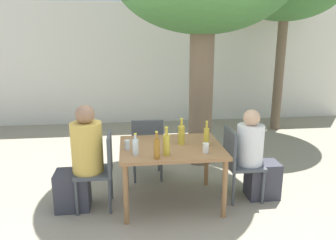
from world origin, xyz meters
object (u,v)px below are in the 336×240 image
object	(u,v)px
oil_cruet_1	(206,136)
drinking_glass_0	(206,148)
patio_chair_0	(101,166)
drinking_glass_1	(127,145)
water_bottle_4	(136,147)
patio_chair_1	(238,160)
patio_chair_2	(147,145)
oil_cruet_3	(181,134)
oil_cruet_0	(166,144)
amber_bottle_2	(157,148)
person_seated_0	(81,163)
dining_table_front	(171,153)
person_seated_1	(256,159)

from	to	relation	value
oil_cruet_1	drinking_glass_0	distance (m)	0.26
patio_chair_0	drinking_glass_1	xyz separation A→B (m)	(0.33, -0.07, 0.28)
water_bottle_4	drinking_glass_1	world-z (taller)	water_bottle_4
patio_chair_1	water_bottle_4	world-z (taller)	water_bottle_4
patio_chair_2	oil_cruet_3	world-z (taller)	oil_cruet_3
oil_cruet_0	amber_bottle_2	xyz separation A→B (m)	(-0.12, -0.09, -0.01)
person_seated_0	oil_cruet_1	bearing A→B (deg)	88.27
dining_table_front	oil_cruet_1	xyz separation A→B (m)	(0.42, -0.05, 0.21)
person_seated_0	drinking_glass_0	distance (m)	1.48
oil_cruet_0	oil_cruet_3	size ratio (longest dim) A/B	1.00
dining_table_front	amber_bottle_2	distance (m)	0.49
dining_table_front	oil_cruet_3	world-z (taller)	oil_cruet_3
dining_table_front	patio_chair_2	world-z (taller)	patio_chair_2
drinking_glass_1	oil_cruet_0	bearing A→B (deg)	-28.93
dining_table_front	person_seated_1	bearing A→B (deg)	-0.00
patio_chair_1	oil_cruet_1	bearing A→B (deg)	96.07
patio_chair_2	amber_bottle_2	xyz separation A→B (m)	(0.04, -1.12, 0.34)
patio_chair_1	amber_bottle_2	bearing A→B (deg)	110.51
patio_chair_2	water_bottle_4	bearing A→B (deg)	79.06
amber_bottle_2	patio_chair_0	bearing A→B (deg)	148.24
patio_chair_2	person_seated_0	world-z (taller)	person_seated_0
patio_chair_2	person_seated_1	world-z (taller)	person_seated_1
oil_cruet_1	drinking_glass_1	bearing A→B (deg)	-178.56
drinking_glass_1	patio_chair_0	bearing A→B (deg)	168.02
person_seated_0	drinking_glass_1	bearing A→B (deg)	82.88
oil_cruet_1	dining_table_front	bearing A→B (deg)	173.90
amber_bottle_2	oil_cruet_3	size ratio (longest dim) A/B	0.93
oil_cruet_0	patio_chair_1	bearing A→B (deg)	18.04
patio_chair_0	oil_cruet_1	world-z (taller)	oil_cruet_1
patio_chair_2	oil_cruet_3	bearing A→B (deg)	119.60
oil_cruet_0	drinking_glass_1	size ratio (longest dim) A/B	2.84
person_seated_0	amber_bottle_2	size ratio (longest dim) A/B	4.16
patio_chair_0	oil_cruet_1	xyz separation A→B (m)	(1.28, -0.05, 0.34)
patio_chair_0	water_bottle_4	size ratio (longest dim) A/B	3.69
dining_table_front	patio_chair_0	xyz separation A→B (m)	(-0.85, 0.00, -0.13)
person_seated_0	drinking_glass_0	world-z (taller)	person_seated_0
oil_cruet_3	amber_bottle_2	bearing A→B (deg)	-127.68
patio_chair_0	person_seated_0	size ratio (longest dim) A/B	0.72
amber_bottle_2	drinking_glass_1	size ratio (longest dim) A/B	2.65
patio_chair_2	water_bottle_4	distance (m)	1.04
oil_cruet_3	drinking_glass_1	distance (m)	0.67
oil_cruet_0	drinking_glass_1	distance (m)	0.50
oil_cruet_1	water_bottle_4	bearing A→B (deg)	-166.55
dining_table_front	patio_chair_2	bearing A→B (deg)	108.90
oil_cruet_3	patio_chair_2	bearing A→B (deg)	119.60
person_seated_0	oil_cruet_3	xyz separation A→B (m)	(1.21, 0.05, 0.29)
oil_cruet_0	drinking_glass_0	world-z (taller)	oil_cruet_0
patio_chair_0	amber_bottle_2	world-z (taller)	amber_bottle_2
person_seated_0	drinking_glass_0	bearing A→B (deg)	78.78
patio_chair_0	patio_chair_2	world-z (taller)	same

